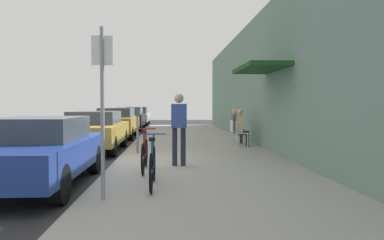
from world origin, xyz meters
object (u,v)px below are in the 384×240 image
parked_car_0 (38,150)px  seated_patron_1 (237,125)px  bicycle_0 (153,166)px  cafe_chair_1 (235,130)px  parked_car_4 (137,116)px  parked_car_3 (129,118)px  seated_patron_0 (241,126)px  parking_meter (137,127)px  parked_car_1 (95,130)px  parked_car_2 (116,122)px  bicycle_1 (145,154)px  street_sign (102,99)px  cafe_chair_0 (240,132)px  pedestrian_standing (179,123)px

parked_car_0 → seated_patron_1: size_ratio=3.41×
bicycle_0 → cafe_chair_1: (2.72, 7.36, 0.14)m
parked_car_4 → bicycle_0: size_ratio=2.57×
parked_car_3 → seated_patron_0: (4.99, -10.72, 0.08)m
parked_car_0 → parking_meter: (1.55, 3.98, 0.19)m
parked_car_4 → parked_car_1: bearing=-90.0°
parked_car_0 → parked_car_2: bearing=90.0°
bicycle_1 → seated_patron_1: seated_patron_1 is taller
street_sign → cafe_chair_0: bearing=64.8°
cafe_chair_1 → seated_patron_1: 0.20m
parked_car_1 → pedestrian_standing: bearing=-55.1°
parked_car_4 → parking_meter: bearing=-85.1°
parked_car_3 → bicycle_0: 17.26m
parked_car_0 → bicycle_0: 2.33m
parked_car_4 → cafe_chair_1: size_ratio=5.06×
parked_car_4 → cafe_chair_0: 17.10m
parking_meter → bicycle_1: bearing=-82.4°
parking_meter → cafe_chair_1: bearing=38.4°
parked_car_1 → parked_car_4: size_ratio=1.00×
parked_car_0 → street_sign: size_ratio=1.69×
cafe_chair_1 → bicycle_0: bearing=-110.3°
parked_car_1 → seated_patron_1: seated_patron_1 is taller
parked_car_4 → bicycle_0: (2.21, -22.78, -0.24)m
bicycle_0 → seated_patron_1: size_ratio=1.33×
parked_car_4 → bicycle_1: parked_car_4 is taller
parked_car_1 → bicycle_1: size_ratio=2.57×
parked_car_2 → cafe_chair_0: parked_car_2 is taller
parked_car_2 → pedestrian_standing: 9.51m
parked_car_0 → seated_patron_1: (4.99, 6.66, 0.12)m
parked_car_0 → seated_patron_0: 7.57m
cafe_chair_0 → seated_patron_0: 0.20m
bicycle_0 → bicycle_1: bearing=98.6°
parked_car_2 → seated_patron_0: 7.05m
parking_meter → seated_patron_0: size_ratio=1.02×
street_sign → seated_patron_0: 8.10m
parked_car_1 → street_sign: street_sign is taller
parked_car_0 → bicycle_0: bearing=-17.8°
parked_car_0 → seated_patron_0: bearing=48.7°
bicycle_1 → parked_car_2: bearing=101.4°
cafe_chair_0 → parked_car_2: bearing=134.8°
bicycle_1 → seated_patron_1: bearing=62.2°
parked_car_0 → seated_patron_1: 8.32m
parked_car_2 → street_sign: size_ratio=1.69×
cafe_chair_1 → parked_car_0: bearing=-126.5°
parked_car_2 → street_sign: 12.37m
street_sign → bicycle_0: bearing=50.9°
parked_car_2 → cafe_chair_1: bearing=-39.1°
street_sign → seated_patron_0: bearing=64.3°
cafe_chair_0 → seated_patron_0: bearing=-9.0°
pedestrian_standing → parking_meter: bearing=115.9°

